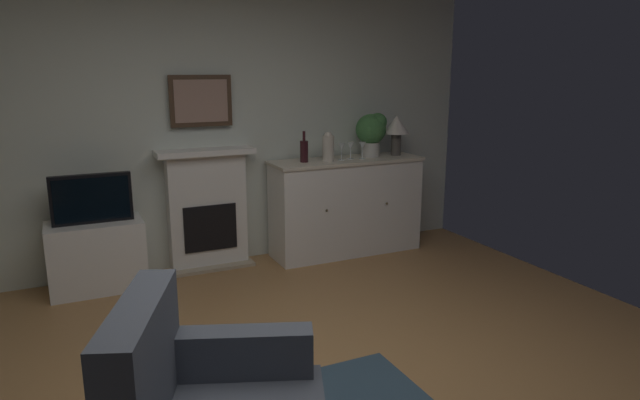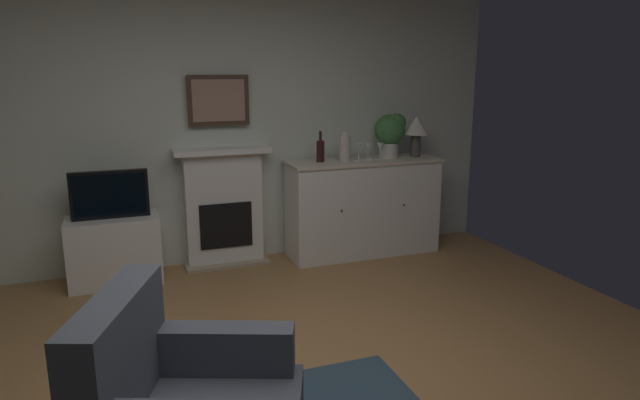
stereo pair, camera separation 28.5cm
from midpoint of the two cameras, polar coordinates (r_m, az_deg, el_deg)
wall_rear at (r=5.21m, az=-8.97°, el=9.02°), size 5.52×0.06×2.85m
fireplace_unit at (r=5.22m, az=-8.27°, el=-0.70°), size 0.87×0.30×1.10m
framed_picture at (r=5.12m, az=-8.74°, el=10.01°), size 0.55×0.04×0.45m
sideboard_cabinet at (r=5.51m, az=5.89°, el=-0.71°), size 1.51×0.49×0.94m
table_lamp at (r=5.65m, az=11.23°, el=7.18°), size 0.26×0.26×0.40m
wine_bottle at (r=5.23m, az=1.61°, el=5.05°), size 0.08×0.08×0.29m
wine_glass_left at (r=5.33m, az=5.51°, el=5.31°), size 0.07×0.07×0.16m
wine_glass_center at (r=5.40m, az=6.46°, el=5.39°), size 0.07×0.07×0.16m
wine_glass_right at (r=5.42m, az=7.66°, el=5.38°), size 0.07×0.07×0.16m
vase_decorative at (r=5.25m, az=4.11°, el=5.42°), size 0.11×0.11×0.28m
tv_cabinet at (r=5.03m, az=-18.71°, el=-4.88°), size 0.75×0.42×0.58m
tv_set at (r=4.89m, az=-19.12°, el=0.51°), size 0.62×0.07×0.40m
potted_plant_small at (r=5.56m, az=8.70°, el=6.95°), size 0.30×0.30×0.43m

